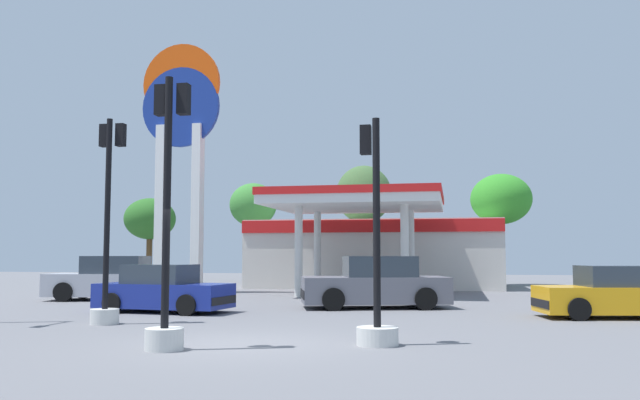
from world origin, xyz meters
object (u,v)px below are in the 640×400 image
car_0 (163,291)px  traffic_signal_2 (167,253)px  traffic_signal_1 (107,250)px  station_pole_sign (180,136)px  car_1 (613,294)px  tree_0 (150,219)px  tree_2 (364,195)px  car_3 (375,284)px  tree_3 (501,200)px  car_2 (112,280)px  tree_1 (253,205)px  traffic_signal_0 (376,287)px

car_0 → traffic_signal_2: bearing=-64.9°
car_0 → traffic_signal_1: traffic_signal_1 is taller
traffic_signal_1 → traffic_signal_2: 5.01m
station_pole_sign → car_1: bearing=-27.9°
car_0 → traffic_signal_2: size_ratio=0.82×
tree_0 → tree_2: tree_2 is taller
car_3 → tree_0: (-16.35, 17.68, 3.16)m
tree_2 → tree_3: bearing=0.5°
car_2 → tree_1: tree_1 is taller
tree_1 → tree_3: size_ratio=0.98×
station_pole_sign → tree_2: station_pole_sign is taller
car_1 → traffic_signal_0: size_ratio=0.96×
tree_0 → tree_1: 6.89m
car_1 → tree_3: tree_3 is taller
car_2 → traffic_signal_2: 13.76m
car_0 → car_3: (5.93, 2.74, 0.11)m
traffic_signal_1 → traffic_signal_2: traffic_signal_1 is taller
station_pole_sign → tree_3: bearing=34.3°
car_1 → car_2: size_ratio=0.85×
tree_0 → station_pole_sign: bearing=-58.5°
traffic_signal_0 → traffic_signal_1: size_ratio=0.85×
station_pole_sign → car_1: (16.17, -8.55, -6.40)m
traffic_signal_2 → tree_3: bearing=73.8°
car_3 → tree_1: 20.30m
traffic_signal_2 → tree_1: size_ratio=0.82×
tree_1 → car_1: bearing=-50.4°
car_0 → traffic_signal_2: 7.93m
car_3 → traffic_signal_2: traffic_signal_2 is taller
tree_0 → traffic_signal_0: bearing=-56.4°
traffic_signal_1 → traffic_signal_2: bearing=-48.9°
car_0 → car_1: 12.57m
car_2 → tree_2: size_ratio=0.71×
tree_1 → car_3: bearing=-61.5°
car_2 → traffic_signal_1: size_ratio=0.95×
station_pole_sign → tree_1: size_ratio=1.86×
car_0 → car_3: 6.53m
car_2 → traffic_signal_0: size_ratio=1.12×
car_2 → car_3: size_ratio=0.98×
car_2 → station_pole_sign: bearing=84.5°
traffic_signal_2 → traffic_signal_0: bearing=20.6°
car_1 → tree_0: tree_0 is taller
station_pole_sign → tree_2: size_ratio=1.66×
car_3 → tree_3: (5.05, 16.53, 3.96)m
traffic_signal_2 → tree_3: size_ratio=0.80×
car_2 → traffic_signal_0: (11.03, -10.19, 0.35)m
tree_0 → tree_2: (13.78, -1.21, 1.21)m
car_2 → tree_0: size_ratio=0.92×
car_3 → traffic_signal_2: size_ratio=1.00×
car_3 → tree_2: 17.23m
tree_0 → tree_2: size_ratio=0.77×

